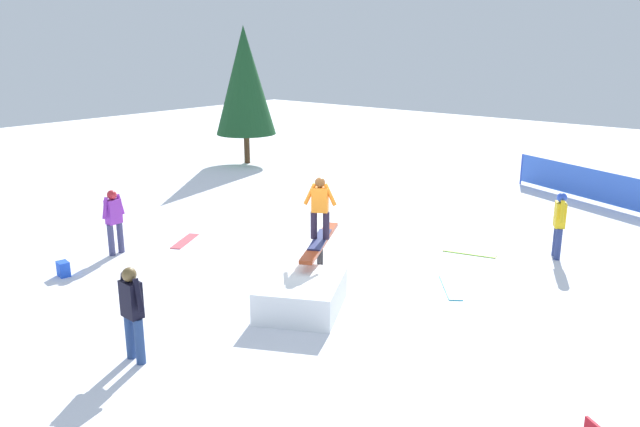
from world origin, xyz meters
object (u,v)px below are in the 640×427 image
(loose_snowboard_lime, at_px, (470,253))
(loose_snowboard_coral, at_px, (185,241))
(rail_feature, at_px, (320,246))
(main_rider_on_rail, at_px, (320,209))
(backpack_on_snow, at_px, (63,269))
(bystander_yellow, at_px, (559,222))
(bystander_purple, at_px, (114,218))
(loose_snowboard_cyan, at_px, (450,287))
(pine_tree_near, at_px, (245,81))
(bystander_black, at_px, (132,309))

(loose_snowboard_lime, bearing_deg, loose_snowboard_coral, -162.42)
(rail_feature, height_order, main_rider_on_rail, main_rider_on_rail)
(rail_feature, distance_m, backpack_on_snow, 5.76)
(loose_snowboard_coral, bearing_deg, bystander_yellow, 93.62)
(backpack_on_snow, bearing_deg, bystander_purple, 114.81)
(loose_snowboard_cyan, distance_m, pine_tree_near, 15.47)
(rail_feature, bearing_deg, bystander_yellow, -64.58)
(bystander_black, height_order, backpack_on_snow, bystander_black)
(bystander_black, distance_m, loose_snowboard_lime, 8.63)
(bystander_yellow, relative_size, pine_tree_near, 0.29)
(backpack_on_snow, bearing_deg, loose_snowboard_coral, 98.65)
(loose_snowboard_lime, distance_m, backpack_on_snow, 9.56)
(loose_snowboard_lime, bearing_deg, backpack_on_snow, -145.87)
(loose_snowboard_coral, xyz_separation_m, pine_tree_near, (8.55, 6.50, 3.43))
(main_rider_on_rail, xyz_separation_m, pine_tree_near, (8.28, 10.87, 1.87))
(rail_feature, height_order, bystander_purple, bystander_purple)
(bystander_yellow, bearing_deg, loose_snowboard_lime, -87.32)
(backpack_on_snow, height_order, pine_tree_near, pine_tree_near)
(bystander_black, xyz_separation_m, bystander_yellow, (9.44, -3.54, -0.01))
(main_rider_on_rail, distance_m, backpack_on_snow, 5.90)
(bystander_yellow, bearing_deg, bystander_purple, -80.18)
(rail_feature, bearing_deg, main_rider_on_rail, 0.00)
(loose_snowboard_cyan, height_order, pine_tree_near, pine_tree_near)
(loose_snowboard_cyan, distance_m, loose_snowboard_coral, 7.06)
(main_rider_on_rail, bearing_deg, pine_tree_near, 23.41)
(bystander_black, height_order, loose_snowboard_cyan, bystander_black)
(main_rider_on_rail, bearing_deg, rail_feature, 0.00)
(bystander_black, relative_size, backpack_on_snow, 4.80)
(bystander_black, relative_size, loose_snowboard_lime, 1.26)
(backpack_on_snow, bearing_deg, rail_feature, 49.06)
(main_rider_on_rail, bearing_deg, backpack_on_snow, 99.09)
(rail_feature, xyz_separation_m, bystander_purple, (-1.94, 4.90, 0.15))
(bystander_purple, distance_m, pine_tree_near, 12.11)
(main_rider_on_rail, xyz_separation_m, loose_snowboard_lime, (3.64, -1.80, -1.57))
(main_rider_on_rail, relative_size, bystander_purple, 0.88)
(bystander_black, xyz_separation_m, pine_tree_near, (13.04, 10.88, 2.53))
(bystander_purple, bearing_deg, main_rider_on_rail, 105.19)
(loose_snowboard_lime, xyz_separation_m, pine_tree_near, (4.65, 12.68, 3.43))
(rail_feature, xyz_separation_m, main_rider_on_rail, (0.00, 0.00, 0.82))
(main_rider_on_rail, height_order, loose_snowboard_coral, main_rider_on_rail)
(bystander_purple, bearing_deg, rail_feature, 105.19)
(main_rider_on_rail, relative_size, loose_snowboard_lime, 1.10)
(bystander_black, relative_size, bystander_yellow, 1.01)
(bystander_black, relative_size, pine_tree_near, 0.29)
(bystander_purple, xyz_separation_m, pine_tree_near, (10.23, 5.98, 2.54))
(rail_feature, distance_m, loose_snowboard_coral, 4.44)
(bystander_yellow, height_order, loose_snowboard_lime, bystander_yellow)
(loose_snowboard_lime, relative_size, pine_tree_near, 0.23)
(bystander_yellow, bearing_deg, loose_snowboard_cyan, -45.48)
(loose_snowboard_lime, height_order, pine_tree_near, pine_tree_near)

